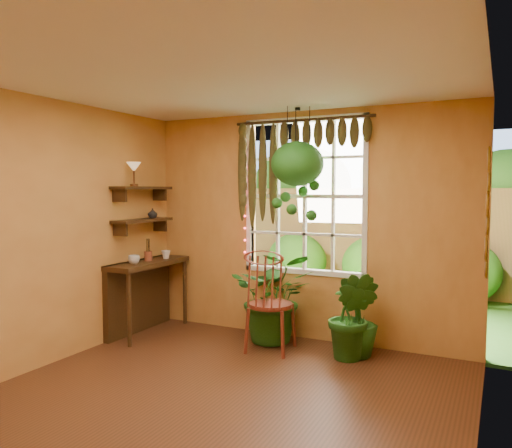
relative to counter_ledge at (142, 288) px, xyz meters
The scene contains 23 objects.
floor 2.55m from the counter_ledge, 39.96° to the right, with size 4.50×4.50×0.00m, color #552B18.
ceiling 3.29m from the counter_ledge, 39.96° to the right, with size 4.50×4.50×0.00m, color white.
wall_back 2.17m from the counter_ledge, 18.80° to the left, with size 4.00×4.00×0.00m, color gold.
wall_left 1.79m from the counter_ledge, 93.24° to the right, with size 4.50×4.50×0.00m, color gold.
wall_right 4.30m from the counter_ledge, 22.26° to the right, with size 4.50×4.50×0.00m, color gold.
window 2.33m from the counter_ledge, 19.65° to the left, with size 1.52×0.10×1.86m.
valance_vine 2.57m from the counter_ledge, 17.07° to the left, with size 1.70×0.12×1.10m.
string_lights 1.76m from the counter_ledge, 27.17° to the left, with size 0.03×0.03×1.54m, color #FF2633, non-canonical shape.
wall_plates 4.02m from the counter_ledge, ahead, with size 0.04×0.32×1.10m, color #FBEECD, non-canonical shape.
counter_ledge is the anchor object (origin of this frame).
shelf_lower 0.85m from the counter_ledge, ahead, with size 0.25×0.90×0.04m, color #3C2610.
shelf_upper 1.25m from the counter_ledge, ahead, with size 0.25×0.90×0.04m, color #3C2610.
backyard 5.74m from the counter_ledge, 67.84° to the left, with size 14.00×10.00×12.00m.
windsor_chair 1.76m from the counter_ledge, ahead, with size 0.53×0.56×1.30m.
potted_plant_left 1.70m from the counter_ledge, 12.18° to the left, with size 0.96×0.84×1.07m, color #174913.
potted_plant_mid 2.66m from the counter_ledge, ahead, with size 0.52×0.42×0.94m, color #174913.
potted_plant_right 2.66m from the counter_ledge, ahead, with size 0.47×0.47×0.84m, color #174913.
hanging_basket 2.43m from the counter_ledge, 11.18° to the left, with size 0.59×0.59×1.29m.
cup_a 0.51m from the counter_ledge, 65.95° to the right, with size 0.13×0.13×0.11m, color silver.
cup_b 0.51m from the counter_ledge, 53.29° to the left, with size 0.11×0.11×0.11m, color beige.
brush_jar 0.50m from the counter_ledge, ahead, with size 0.10×0.10×0.35m.
shelf_vase 0.95m from the counter_ledge, 78.20° to the left, with size 0.12×0.12×0.12m, color #B2AD99.
tiffany_lamp 1.49m from the counter_ledge, 73.72° to the right, with size 0.17×0.17×0.29m.
Camera 1 is at (2.11, -3.28, 1.78)m, focal length 35.00 mm.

